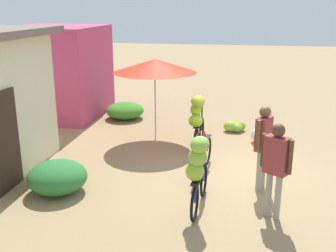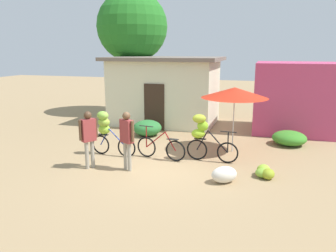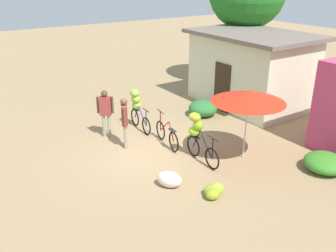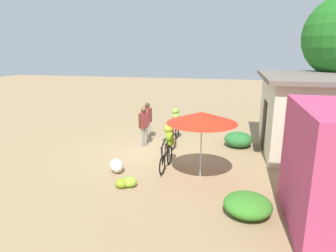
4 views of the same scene
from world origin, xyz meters
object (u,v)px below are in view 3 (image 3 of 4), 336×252
banana_pile_on_ground (214,191)px  person_vendor (105,109)px  bicycle_leftmost (137,105)px  person_bystander (125,118)px  building_low (251,69)px  produce_sack (169,179)px  bicycle_center_loaded (198,133)px  bicycle_near_pile (167,135)px  market_umbrella (248,96)px

banana_pile_on_ground → person_vendor: (-4.94, -0.75, 0.90)m
bicycle_leftmost → person_bystander: bearing=-42.9°
building_low → produce_sack: 7.74m
bicycle_center_loaded → person_bystander: 2.44m
banana_pile_on_ground → bicycle_leftmost: bearing=173.8°
bicycle_leftmost → person_bystander: 1.69m
banana_pile_on_ground → person_bystander: 3.96m
bicycle_leftmost → person_vendor: (0.10, -1.30, 0.17)m
building_low → bicycle_near_pile: building_low is taller
market_umbrella → banana_pile_on_ground: bearing=-62.5°
market_umbrella → person_vendor: (-3.83, -2.87, -0.98)m
market_umbrella → bicycle_leftmost: size_ratio=1.38×
building_low → produce_sack: size_ratio=7.39×
bicycle_near_pile → person_vendor: person_vendor is taller
bicycle_leftmost → bicycle_near_pile: 1.91m
produce_sack → building_low: bearing=119.0°
bicycle_leftmost → produce_sack: size_ratio=2.29×
bicycle_leftmost → bicycle_near_pile: bearing=2.9°
bicycle_center_loaded → person_vendor: bearing=-151.7°
market_umbrella → bicycle_leftmost: (-3.93, -1.57, -1.15)m
produce_sack → bicycle_leftmost: bearing=162.4°
banana_pile_on_ground → person_vendor: bearing=-171.4°
bicycle_near_pile → produce_sack: bicycle_near_pile is taller
market_umbrella → person_bystander: bearing=-134.8°
banana_pile_on_ground → bicycle_near_pile: bearing=168.7°
building_low → market_umbrella: 5.26m
market_umbrella → bicycle_near_pile: market_umbrella is taller
bicycle_leftmost → bicycle_near_pile: bicycle_leftmost is taller
bicycle_center_loaded → person_bystander: person_bystander is taller
produce_sack → person_vendor: bearing=-179.7°
bicycle_center_loaded → produce_sack: bicycle_center_loaded is taller
banana_pile_on_ground → produce_sack: bearing=-144.5°
bicycle_leftmost → banana_pile_on_ground: size_ratio=2.37×
building_low → bicycle_leftmost: size_ratio=3.22×
market_umbrella → bicycle_center_loaded: 1.86m
market_umbrella → person_bystander: 3.95m
banana_pile_on_ground → building_low: bearing=128.4°
market_umbrella → produce_sack: bearing=-88.1°
bicycle_leftmost → person_vendor: size_ratio=0.94×
bicycle_leftmost → produce_sack: 4.28m
bicycle_near_pile → bicycle_center_loaded: size_ratio=1.03×
banana_pile_on_ground → market_umbrella: bearing=117.5°
bicycle_center_loaded → produce_sack: 1.96m
bicycle_near_pile → building_low: bearing=105.8°
building_low → person_bystander: building_low is taller
building_low → bicycle_leftmost: building_low is taller
banana_pile_on_ground → person_bystander: bearing=-171.2°
produce_sack → market_umbrella: bearing=91.9°
person_bystander → banana_pile_on_ground: bearing=8.8°
bicycle_near_pile → person_vendor: 2.32m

